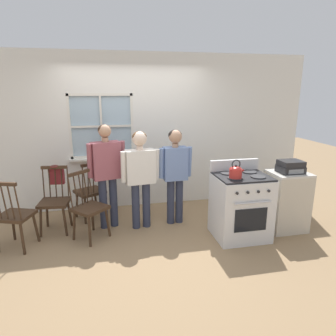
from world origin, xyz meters
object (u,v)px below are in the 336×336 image
at_px(chair_by_window, 55,202).
at_px(person_adult_right, 175,168).
at_px(side_counter, 286,201).
at_px(potted_plant, 104,155).
at_px(chair_center_cluster, 90,192).
at_px(chair_near_stove, 89,208).
at_px(person_elderly_left, 107,167).
at_px(stereo, 291,167).
at_px(kettle, 236,172).
at_px(handbag, 57,175).
at_px(stove, 240,206).
at_px(chair_near_wall, 14,216).
at_px(person_teen_center, 140,170).

xyz_separation_m(chair_by_window, person_adult_right, (1.82, -0.09, 0.45)).
relative_size(chair_by_window, side_counter, 1.09).
bearing_deg(potted_plant, side_counter, -27.37).
height_order(chair_center_cluster, chair_near_stove, same).
relative_size(person_elderly_left, stereo, 4.68).
bearing_deg(person_elderly_left, chair_near_stove, -145.88).
xyz_separation_m(kettle, handbag, (-2.44, 1.10, -0.22)).
bearing_deg(handbag, person_adult_right, -10.08).
bearing_deg(chair_center_cluster, handbag, -12.42).
height_order(chair_by_window, stove, stove).
distance_m(chair_by_window, side_counter, 3.48).
relative_size(chair_by_window, stove, 0.90).
xyz_separation_m(chair_near_stove, handbag, (-0.49, 0.58, 0.35)).
xyz_separation_m(chair_by_window, potted_plant, (0.75, 0.75, 0.53)).
height_order(chair_near_wall, chair_center_cluster, same).
distance_m(handbag, side_counter, 3.52).
bearing_deg(stove, side_counter, 6.85).
bearing_deg(person_teen_center, stove, -30.90).
height_order(chair_by_window, potted_plant, potted_plant).
xyz_separation_m(chair_center_cluster, side_counter, (2.92, -1.00, -0.01)).
xyz_separation_m(chair_by_window, chair_near_wall, (-0.44, -0.43, 0.00)).
distance_m(chair_near_stove, person_teen_center, 0.91).
relative_size(chair_center_cluster, person_adult_right, 0.65).
height_order(person_teen_center, stove, person_teen_center).
bearing_deg(person_adult_right, person_teen_center, -176.87).
relative_size(chair_by_window, person_elderly_left, 0.61).
bearing_deg(chair_by_window, person_teen_center, -0.32).
distance_m(chair_near_stove, handbag, 0.83).
xyz_separation_m(person_teen_center, kettle, (1.19, -0.72, 0.11)).
bearing_deg(person_teen_center, chair_near_stove, -172.57).
height_order(chair_by_window, chair_center_cluster, same).
xyz_separation_m(person_teen_center, person_adult_right, (0.55, 0.06, -0.01)).
height_order(chair_near_stove, potted_plant, potted_plant).
bearing_deg(potted_plant, chair_near_stove, -102.18).
height_order(stove, handbag, stove).
bearing_deg(side_counter, person_teen_center, 166.97).
bearing_deg(chair_by_window, potted_plant, 51.04).
bearing_deg(stereo, person_adult_right, 160.27).
xyz_separation_m(person_adult_right, stove, (0.81, -0.65, -0.43)).
bearing_deg(chair_near_wall, chair_near_stove, -155.41).
bearing_deg(stove, handbag, 159.64).
relative_size(chair_near_wall, stereo, 2.88).
bearing_deg(handbag, potted_plant, 35.39).
xyz_separation_m(chair_near_stove, stereo, (2.91, -0.32, 0.53)).
distance_m(person_elderly_left, potted_plant, 0.77).
xyz_separation_m(person_teen_center, potted_plant, (-0.53, 0.89, 0.07)).
bearing_deg(handbag, person_teen_center, -16.74).
bearing_deg(potted_plant, stove, -38.12).
bearing_deg(stove, person_elderly_left, 158.91).
bearing_deg(stove, kettle, -141.65).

